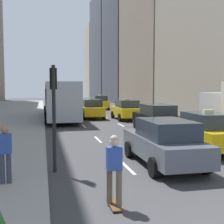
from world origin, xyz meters
TOP-DOWN VIEW (x-y plane):
  - lane_markings at (2.60, 23.00)m, footprint 5.72×56.00m
  - building_row_right at (12.00, 43.42)m, footprint 6.00×87.28m
  - taxi_lead at (4.00, 10.03)m, footprint 2.02×4.40m
  - taxi_second at (4.00, 23.57)m, footprint 2.02×4.40m
  - taxi_third at (1.20, 25.37)m, footprint 2.02×4.40m
  - taxi_fourth at (4.00, 36.63)m, footprint 2.02×4.40m
  - sedan_black_near at (1.20, 7.96)m, footprint 2.02×4.70m
  - sedan_silver_behind at (4.00, 16.16)m, footprint 2.02×4.74m
  - city_bus at (-1.61, 25.04)m, footprint 2.80×11.61m
  - skateboarder at (-1.47, 4.50)m, footprint 0.36×0.80m
  - pedestrian_mid_block at (-4.17, 6.49)m, footprint 0.36×0.22m
  - traffic_light_pole at (-2.75, 8.04)m, footprint 0.24×0.42m

SIDE VIEW (x-z plane):
  - lane_markings at x=2.60m, z-range 0.00..0.01m
  - sedan_black_near at x=1.20m, z-range 0.02..1.72m
  - taxi_lead at x=4.00m, z-range -0.05..1.82m
  - taxi_second at x=4.00m, z-range -0.05..1.82m
  - taxi_third at x=1.20m, z-range -0.05..1.82m
  - taxi_fourth at x=4.00m, z-range -0.05..1.82m
  - sedan_silver_behind at x=4.00m, z-range 0.02..1.77m
  - skateboarder at x=-1.47m, z-range 0.09..1.84m
  - pedestrian_mid_block at x=-4.17m, z-range 0.24..1.89m
  - city_bus at x=-1.61m, z-range 0.16..3.41m
  - traffic_light_pole at x=-2.75m, z-range 0.61..4.21m
  - building_row_right at x=12.00m, z-range -1.78..27.08m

